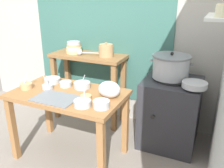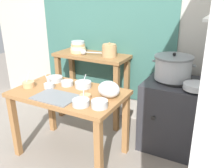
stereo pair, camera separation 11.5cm
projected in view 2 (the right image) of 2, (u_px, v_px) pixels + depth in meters
ground_plane at (70, 155)px, 2.59m from camera, size 9.00×9.00×0.00m
wall_back at (122, 21)px, 3.00m from camera, size 4.40×0.12×2.60m
prep_table at (69, 102)px, 2.41m from camera, size 1.10×0.66×0.72m
back_shelf_table at (92, 71)px, 3.13m from camera, size 0.96×0.40×0.90m
stove_block at (172, 114)px, 2.65m from camera, size 0.60×0.61×0.78m
steamer_pot at (173, 67)px, 2.50m from camera, size 0.45×0.40×0.28m
clay_pot at (109, 50)px, 2.91m from camera, size 0.18×0.18×0.17m
bowl_stack_enamel at (78, 47)px, 3.11m from camera, size 0.20×0.20×0.15m
ladle at (84, 52)px, 3.00m from camera, size 0.29×0.11×0.07m
serving_tray at (56, 97)px, 2.23m from camera, size 0.40×0.28×0.01m
plastic_bag at (109, 89)px, 2.22m from camera, size 0.21×0.17×0.15m
wide_pan at (196, 86)px, 2.26m from camera, size 0.24×0.24×0.05m
prep_bowl_0 at (83, 84)px, 2.46m from camera, size 0.17×0.17×0.14m
prep_bowl_1 at (29, 84)px, 2.47m from camera, size 0.12×0.12×0.16m
prep_bowl_2 at (67, 83)px, 2.52m from camera, size 0.13×0.13×0.05m
prep_bowl_3 at (85, 96)px, 2.20m from camera, size 0.10×0.10×0.16m
prep_bowl_4 at (55, 79)px, 2.63m from camera, size 0.17×0.17×0.05m
prep_bowl_5 at (49, 85)px, 2.46m from camera, size 0.11×0.11×0.16m
prep_bowl_6 at (81, 102)px, 2.07m from camera, size 0.15×0.15×0.06m
prep_bowl_7 at (100, 104)px, 2.03m from camera, size 0.14×0.14×0.06m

